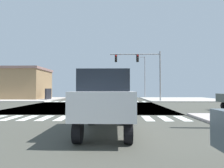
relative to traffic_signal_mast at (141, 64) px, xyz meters
The scene contains 12 objects.
ground 10.50m from the traffic_signal_mast, 129.36° to the right, with size 90.00×90.00×0.05m.
sidewalk_corner_ne 10.04m from the traffic_signal_mast, 34.34° to the left, with size 12.00×12.00×0.14m.
sidewalk_corner_nw 20.08m from the traffic_signal_mast, 165.38° to the left, with size 12.00×12.00×0.14m.
crosswalk_near 16.42m from the traffic_signal_mast, 112.86° to the right, with size 13.50×2.00×0.01m.
crosswalk_far 7.91m from the traffic_signal_mast, behind, with size 13.50×2.00×0.01m.
traffic_signal_mast is the anchor object (origin of this frame).
street_lamp 10.41m from the traffic_signal_mast, 79.51° to the left, with size 1.78×0.32×7.94m.
bank_building 23.90m from the traffic_signal_mast, 165.20° to the left, with size 16.85×7.32×5.27m.
pickup_farside_1 11.79m from the traffic_signal_mast, 134.46° to the left, with size 2.00×5.10×2.35m.
suv_queued_1 18.64m from the traffic_signal_mast, 102.05° to the right, with size 1.96×4.60×2.34m.
suv_outer_3 23.88m from the traffic_signal_mast, 109.35° to the left, with size 1.96×4.60×2.34m.
sedan_inner_4 31.17m from the traffic_signal_mast, 104.64° to the left, with size 1.80×4.30×1.88m.
Camera 1 is at (2.40, -18.16, 1.69)m, focal length 29.82 mm.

